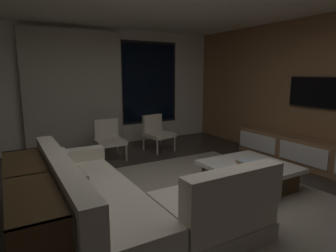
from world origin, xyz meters
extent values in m
plane|color=#332B26|center=(0.00, 0.00, 0.00)|extent=(9.20, 9.20, 0.00)
cube|color=silver|center=(0.00, 3.66, 1.35)|extent=(6.60, 0.12, 2.70)
cube|color=black|center=(1.30, 3.60, 1.45)|extent=(1.52, 0.02, 2.02)
cube|color=black|center=(1.30, 3.58, 1.45)|extent=(1.40, 0.03, 1.90)
cube|color=#BCB5A3|center=(-0.55, 3.48, 1.30)|extent=(2.10, 0.12, 2.60)
cube|color=#8E6642|center=(3.06, 0.00, 1.35)|extent=(0.12, 7.80, 2.70)
cube|color=gray|center=(0.35, -0.10, 0.01)|extent=(3.20, 3.80, 0.01)
cube|color=#B1A997|center=(-1.13, 0.10, 0.09)|extent=(0.90, 2.50, 0.18)
cube|color=beige|center=(-1.13, 0.10, 0.30)|extent=(0.86, 2.42, 0.24)
cube|color=beige|center=(-1.48, 0.10, 0.62)|extent=(0.20, 2.50, 0.40)
cube|color=beige|center=(-1.13, 1.25, 0.51)|extent=(0.90, 0.20, 0.18)
cube|color=#B1A997|center=(-0.15, -0.70, 0.09)|extent=(1.10, 0.90, 0.18)
cube|color=beige|center=(-0.15, -0.70, 0.30)|extent=(1.07, 0.86, 0.24)
cube|color=beige|center=(-0.15, -1.05, 0.62)|extent=(1.10, 0.20, 0.40)
cube|color=beige|center=(-1.36, 0.65, 0.58)|extent=(0.10, 0.36, 0.36)
cube|color=#B2A893|center=(-1.36, -0.20, 0.58)|extent=(0.10, 0.36, 0.36)
cube|color=#422F19|center=(1.15, 0.00, 0.15)|extent=(1.00, 1.00, 0.30)
cube|color=white|center=(1.15, 0.00, 0.33)|extent=(1.16, 1.16, 0.06)
cube|color=#463FD2|center=(1.03, -0.06, 0.37)|extent=(0.23, 0.15, 0.02)
cube|color=#B080CC|center=(1.03, -0.08, 0.40)|extent=(0.20, 0.20, 0.03)
cube|color=#A4783F|center=(1.03, -0.06, 0.43)|extent=(0.24, 0.21, 0.03)
cube|color=#A5B5C1|center=(1.02, -0.07, 0.46)|extent=(0.23, 0.18, 0.02)
cylinder|color=#B2ADA0|center=(1.25, 2.27, 0.18)|extent=(0.04, 0.04, 0.36)
cylinder|color=#B2ADA0|center=(0.77, 2.19, 0.18)|extent=(0.04, 0.04, 0.36)
cylinder|color=#B2ADA0|center=(1.16, 2.77, 0.18)|extent=(0.04, 0.04, 0.36)
cylinder|color=#B2ADA0|center=(0.69, 2.69, 0.18)|extent=(0.04, 0.04, 0.36)
cube|color=beige|center=(0.97, 2.48, 0.36)|extent=(0.63, 0.64, 0.08)
cube|color=beige|center=(0.93, 2.72, 0.59)|extent=(0.49, 0.16, 0.38)
cylinder|color=#B2ADA0|center=(0.06, 2.13, 0.18)|extent=(0.04, 0.04, 0.36)
cylinder|color=#B2ADA0|center=(-0.42, 2.14, 0.18)|extent=(0.04, 0.04, 0.36)
cylinder|color=#B2ADA0|center=(0.07, 2.63, 0.18)|extent=(0.04, 0.04, 0.36)
cylinder|color=#B2ADA0|center=(-0.41, 2.64, 0.18)|extent=(0.04, 0.04, 0.36)
cube|color=beige|center=(-0.18, 2.39, 0.36)|extent=(0.55, 0.57, 0.08)
cube|color=beige|center=(-0.17, 2.63, 0.59)|extent=(0.49, 0.09, 0.38)
cube|color=#8E6642|center=(2.78, 0.10, 0.26)|extent=(0.44, 3.10, 0.52)
cube|color=white|center=(2.55, 0.10, 0.29)|extent=(0.02, 0.93, 0.33)
cube|color=white|center=(2.55, 1.15, 0.29)|extent=(0.02, 0.93, 0.33)
cube|color=black|center=(2.95, 0.25, 1.35)|extent=(0.04, 0.96, 0.56)
cube|color=black|center=(2.95, 0.25, 1.35)|extent=(0.05, 0.92, 0.52)
cube|color=#422F19|center=(-1.80, 0.00, 0.72)|extent=(0.40, 2.10, 0.04)
cube|color=#422F19|center=(-1.80, 0.00, 0.14)|extent=(0.38, 2.04, 0.03)
cube|color=#422F19|center=(-1.80, 1.03, 0.37)|extent=(0.40, 0.04, 0.74)
cube|color=#422F19|center=(-1.80, 0.00, 0.37)|extent=(0.38, 0.03, 0.74)
cube|color=silver|center=(-1.80, -0.55, 0.29)|extent=(0.18, 0.04, 0.27)
cube|color=silver|center=(-1.79, -0.39, 0.29)|extent=(0.18, 0.04, 0.26)
cube|color=white|center=(-1.81, -0.24, 0.29)|extent=(0.18, 0.04, 0.26)
cube|color=silver|center=(-1.79, -0.08, 0.28)|extent=(0.18, 0.04, 0.25)
cube|color=silver|center=(-1.79, 0.08, 0.27)|extent=(0.18, 0.04, 0.24)
cube|color=white|center=(-1.79, 0.24, 0.28)|extent=(0.18, 0.04, 0.24)
cube|color=silver|center=(-1.80, 0.39, 0.28)|extent=(0.18, 0.04, 0.25)
cube|color=white|center=(-1.81, 0.55, 0.28)|extent=(0.18, 0.04, 0.24)
cube|color=silver|center=(-1.79, 0.71, 0.28)|extent=(0.18, 0.04, 0.24)
cube|color=white|center=(-1.80, 0.87, 0.28)|extent=(0.18, 0.04, 0.26)
camera|label=1|loc=(-1.94, -2.90, 1.69)|focal=30.55mm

